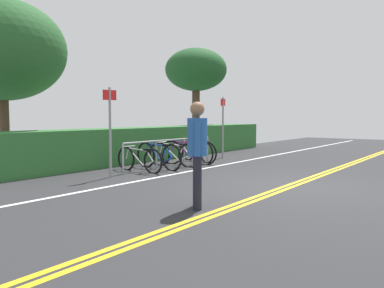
{
  "coord_description": "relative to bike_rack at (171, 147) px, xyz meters",
  "views": [
    {
      "loc": [
        -8.01,
        -3.24,
        1.49
      ],
      "look_at": [
        0.62,
        3.03,
        0.73
      ],
      "focal_mm": 37.34,
      "sensor_mm": 36.0,
      "label": 1
    }
  ],
  "objects": [
    {
      "name": "ground_plane",
      "position": [
        -1.09,
        -4.14,
        -0.61
      ],
      "size": [
        38.15,
        13.03,
        0.05
      ],
      "primitive_type": "cube",
      "color": "#2B2B2D"
    },
    {
      "name": "centre_line_yellow_inner",
      "position": [
        -1.09,
        -4.22,
        -0.58
      ],
      "size": [
        34.34,
        0.1,
        0.0
      ],
      "primitive_type": "cube",
      "color": "gold",
      "rests_on": "ground_plane"
    },
    {
      "name": "centre_line_yellow_outer",
      "position": [
        -1.09,
        -4.06,
        -0.58
      ],
      "size": [
        34.34,
        0.1,
        0.0
      ],
      "primitive_type": "cube",
      "color": "gold",
      "rests_on": "ground_plane"
    },
    {
      "name": "bike_lane_stripe_white",
      "position": [
        -1.09,
        -1.08,
        -0.58
      ],
      "size": [
        34.34,
        0.12,
        0.0
      ],
      "primitive_type": "cube",
      "color": "white",
      "rests_on": "ground_plane"
    },
    {
      "name": "bike_rack",
      "position": [
        0.0,
        0.0,
        0.0
      ],
      "size": [
        3.93,
        0.05,
        0.81
      ],
      "color": "#9EA0A5",
      "rests_on": "ground_plane"
    },
    {
      "name": "bicycle_0",
      "position": [
        -1.39,
        -0.04,
        -0.26
      ],
      "size": [
        0.46,
        1.73,
        0.7
      ],
      "color": "black",
      "rests_on": "ground_plane"
    },
    {
      "name": "bicycle_1",
      "position": [
        -0.66,
        -0.09,
        -0.21
      ],
      "size": [
        0.46,
        1.85,
        0.79
      ],
      "color": "black",
      "rests_on": "ground_plane"
    },
    {
      "name": "bicycle_2",
      "position": [
        0.03,
        -0.1,
        -0.23
      ],
      "size": [
        0.46,
        1.72,
        0.75
      ],
      "color": "black",
      "rests_on": "ground_plane"
    },
    {
      "name": "bicycle_3",
      "position": [
        0.65,
        -0.14,
        -0.21
      ],
      "size": [
        0.7,
        1.75,
        0.79
      ],
      "color": "black",
      "rests_on": "ground_plane"
    },
    {
      "name": "bicycle_4",
      "position": [
        1.49,
        0.1,
        -0.26
      ],
      "size": [
        0.68,
        1.65,
        0.69
      ],
      "color": "black",
      "rests_on": "ground_plane"
    },
    {
      "name": "pedestrian",
      "position": [
        -3.9,
        -3.71,
        0.4
      ],
      "size": [
        0.42,
        0.32,
        1.71
      ],
      "color": "#1E1E2D",
      "rests_on": "ground_plane"
    },
    {
      "name": "sign_post_near",
      "position": [
        -2.51,
        -0.16,
        0.72
      ],
      "size": [
        0.36,
        0.09,
        2.16
      ],
      "color": "gray",
      "rests_on": "ground_plane"
    },
    {
      "name": "sign_post_far",
      "position": [
        2.88,
        -0.02,
        0.71
      ],
      "size": [
        0.36,
        0.09,
        2.14
      ],
      "color": "gray",
      "rests_on": "ground_plane"
    },
    {
      "name": "hedge_backdrop",
      "position": [
        1.5,
        1.82,
        -0.03
      ],
      "size": [
        12.88,
        1.15,
        1.1
      ],
      "primitive_type": "cube",
      "color": "#2D6B30",
      "rests_on": "ground_plane"
    },
    {
      "name": "tree_near_left",
      "position": [
        -3.25,
        3.25,
        2.68
      ],
      "size": [
        3.41,
        3.41,
        4.64
      ],
      "color": "#473323",
      "rests_on": "ground_plane"
    },
    {
      "name": "tree_mid",
      "position": [
        5.81,
        3.23,
        2.95
      ],
      "size": [
        2.79,
        2.79,
        4.55
      ],
      "color": "#473323",
      "rests_on": "ground_plane"
    }
  ]
}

